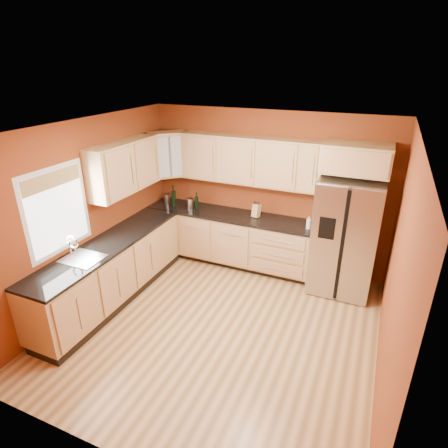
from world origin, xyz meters
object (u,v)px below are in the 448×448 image
at_px(wine_bottle_a, 197,201).
at_px(soap_dispenser, 309,223).
at_px(canister_left, 190,204).
at_px(refrigerator, 345,236).
at_px(knife_block, 256,210).

xyz_separation_m(wine_bottle_a, soap_dispenser, (1.95, -0.06, -0.05)).
height_order(canister_left, soap_dispenser, canister_left).
relative_size(refrigerator, canister_left, 8.98).
height_order(refrigerator, soap_dispenser, refrigerator).
relative_size(refrigerator, soap_dispenser, 9.19).
relative_size(refrigerator, wine_bottle_a, 5.92).
distance_m(canister_left, wine_bottle_a, 0.12).
relative_size(canister_left, soap_dispenser, 1.02).
relative_size(refrigerator, knife_block, 8.13).
distance_m(knife_block, soap_dispenser, 0.89).
distance_m(refrigerator, soap_dispenser, 0.56).
bearing_deg(knife_block, canister_left, -157.47).
bearing_deg(canister_left, wine_bottle_a, 33.00).
bearing_deg(wine_bottle_a, refrigerator, -1.22).
relative_size(wine_bottle_a, soap_dispenser, 1.55).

